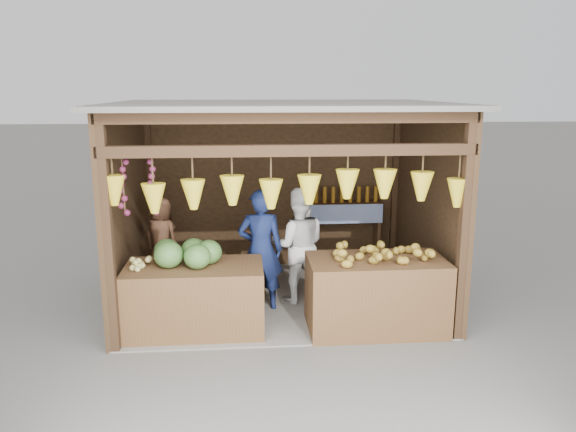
% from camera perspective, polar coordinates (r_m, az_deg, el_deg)
% --- Properties ---
extents(ground, '(80.00, 80.00, 0.00)m').
position_cam_1_polar(ground, '(7.83, -0.68, -8.36)').
color(ground, '#514F49').
rests_on(ground, ground).
extents(stall_structure, '(4.30, 3.30, 2.66)m').
position_cam_1_polar(stall_structure, '(7.35, -0.95, 3.71)').
color(stall_structure, slate).
rests_on(stall_structure, ground).
extents(back_shelf, '(1.25, 0.32, 1.32)m').
position_cam_1_polar(back_shelf, '(8.93, 5.46, 0.11)').
color(back_shelf, '#382314').
rests_on(back_shelf, ground).
extents(counter_left, '(1.61, 0.85, 0.81)m').
position_cam_1_polar(counter_left, '(6.79, -9.43, -8.28)').
color(counter_left, '#4A2E18').
rests_on(counter_left, ground).
extents(counter_right, '(1.61, 0.85, 0.88)m').
position_cam_1_polar(counter_right, '(6.83, 8.91, -7.86)').
color(counter_right, '#4A2F18').
rests_on(counter_right, ground).
extents(stool, '(0.32, 0.32, 0.30)m').
position_cam_1_polar(stool, '(7.98, -12.48, -7.12)').
color(stool, black).
rests_on(stool, ground).
extents(man_standing, '(0.59, 0.39, 1.60)m').
position_cam_1_polar(man_standing, '(7.23, -2.80, -3.49)').
color(man_standing, '#14204D').
rests_on(man_standing, ground).
extents(woman_standing, '(0.79, 0.63, 1.57)m').
position_cam_1_polar(woman_standing, '(7.50, 1.06, -3.02)').
color(woman_standing, white).
rests_on(woman_standing, ground).
extents(vendor_seated, '(0.65, 0.59, 1.11)m').
position_cam_1_polar(vendor_seated, '(7.77, -12.73, -2.22)').
color(vendor_seated, brown).
rests_on(vendor_seated, stool).
extents(melon_pile, '(1.00, 0.50, 0.32)m').
position_cam_1_polar(melon_pile, '(6.67, -10.36, -3.57)').
color(melon_pile, '#165219').
rests_on(melon_pile, counter_left).
extents(tanfruit_pile, '(0.34, 0.40, 0.13)m').
position_cam_1_polar(tanfruit_pile, '(6.67, -14.91, -4.66)').
color(tanfruit_pile, '#A2984A').
rests_on(tanfruit_pile, counter_left).
extents(mango_pile, '(1.40, 0.64, 0.22)m').
position_cam_1_polar(mango_pile, '(6.63, 9.86, -3.52)').
color(mango_pile, '#BE5919').
rests_on(mango_pile, counter_right).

